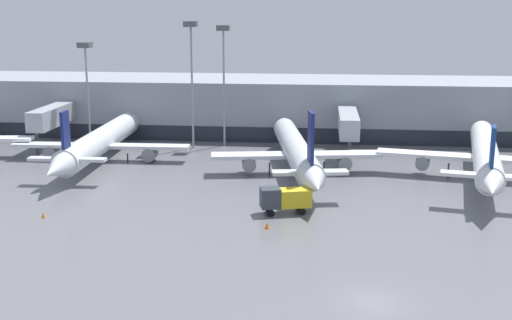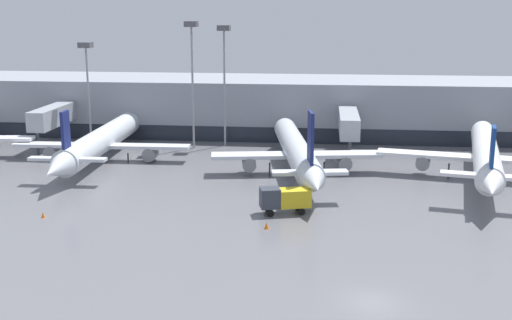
% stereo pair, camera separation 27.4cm
% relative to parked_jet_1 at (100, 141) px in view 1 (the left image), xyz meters
% --- Properties ---
extents(ground_plane, '(320.00, 320.00, 0.00)m').
position_rel_parked_jet_1_xyz_m(ground_plane, '(33.60, -39.96, -2.63)').
color(ground_plane, slate).
extents(terminal_building, '(160.00, 29.72, 9.00)m').
position_rel_parked_jet_1_xyz_m(terminal_building, '(33.61, 21.85, 1.87)').
color(terminal_building, gray).
rests_on(terminal_building, ground_plane).
extents(parked_jet_1, '(24.26, 36.60, 8.69)m').
position_rel_parked_jet_1_xyz_m(parked_jet_1, '(0.00, 0.00, 0.00)').
color(parked_jet_1, silver).
rests_on(parked_jet_1, ground_plane).
extents(parked_jet_2, '(25.63, 35.92, 8.68)m').
position_rel_parked_jet_1_xyz_m(parked_jet_2, '(49.24, -5.09, 0.54)').
color(parked_jet_2, white).
rests_on(parked_jet_2, ground_plane).
extents(parked_jet_4, '(21.32, 36.14, 9.75)m').
position_rel_parked_jet_1_xyz_m(parked_jet_4, '(26.64, -4.41, 0.30)').
color(parked_jet_4, silver).
rests_on(parked_jet_4, ground_plane).
extents(service_truck_0, '(5.34, 3.09, 2.70)m').
position_rel_parked_jet_1_xyz_m(service_truck_0, '(26.20, -20.49, -1.03)').
color(service_truck_0, gold).
rests_on(service_truck_0, ground_plane).
extents(traffic_cone_0, '(0.48, 0.48, 0.62)m').
position_rel_parked_jet_1_xyz_m(traffic_cone_0, '(24.80, -25.31, -2.32)').
color(traffic_cone_0, orange).
rests_on(traffic_cone_0, ground_plane).
extents(traffic_cone_1, '(0.36, 0.36, 0.58)m').
position_rel_parked_jet_1_xyz_m(traffic_cone_1, '(2.54, -24.36, -2.34)').
color(traffic_cone_1, orange).
rests_on(traffic_cone_1, ground_plane).
extents(apron_light_mast_1, '(1.80, 1.80, 18.37)m').
position_rel_parked_jet_1_xyz_m(apron_light_mast_1, '(10.92, 9.05, 11.86)').
color(apron_light_mast_1, gray).
rests_on(apron_light_mast_1, ground_plane).
extents(apron_light_mast_3, '(1.80, 1.80, 15.33)m').
position_rel_parked_jet_1_xyz_m(apron_light_mast_3, '(-4.90, 9.43, 9.73)').
color(apron_light_mast_3, gray).
rests_on(apron_light_mast_3, ground_plane).
extents(apron_light_mast_5, '(1.80, 1.80, 17.77)m').
position_rel_parked_jet_1_xyz_m(apron_light_mast_5, '(15.23, 11.32, 11.45)').
color(apron_light_mast_5, gray).
rests_on(apron_light_mast_5, ground_plane).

